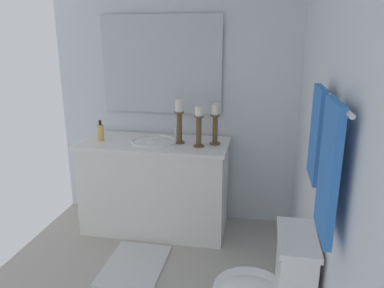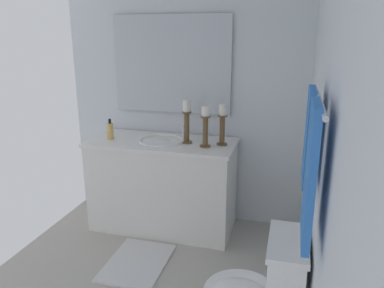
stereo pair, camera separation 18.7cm
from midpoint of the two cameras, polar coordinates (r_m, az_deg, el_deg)
wall_back at (r=1.96m, az=22.15°, el=1.21°), size 2.79×0.04×2.45m
wall_left at (r=3.42m, az=0.57°, el=8.42°), size 0.04×2.22×2.45m
vanity_cabinet at (r=3.36m, az=-2.82°, el=-6.20°), size 0.58×1.28×0.81m
sink_basin at (r=3.24m, az=-2.89°, el=-0.20°), size 0.40×0.40×0.24m
mirror at (r=3.39m, az=-1.57°, el=11.98°), size 0.02×1.08×0.85m
candle_holder_tall at (r=3.09m, az=6.38°, el=3.10°), size 0.09×0.09×0.34m
candle_holder_short at (r=3.02m, az=3.82°, el=2.78°), size 0.09×0.09×0.33m
candle_holder_mid at (r=3.12m, az=0.91°, el=3.67°), size 0.09×0.09×0.37m
soap_bottle at (r=3.34m, az=-10.80°, el=2.01°), size 0.06×0.06×0.18m
towel_bar at (r=1.59m, az=22.08°, el=6.29°), size 0.75×0.02×0.02m
towel_near_vanity at (r=1.82m, az=20.23°, el=1.07°), size 0.25×0.03×0.44m
towel_center at (r=1.47m, az=21.12°, el=-4.31°), size 0.28×0.03×0.53m
bath_mat at (r=3.03m, az=-6.53°, el=-17.57°), size 0.60×0.44×0.02m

